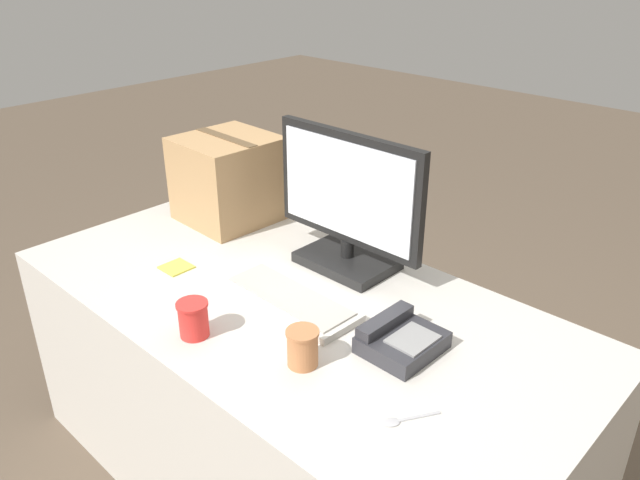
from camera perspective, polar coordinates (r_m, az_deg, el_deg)
The scene contains 10 objects.
ground_plane at distance 2.35m, azimuth -2.23°, elevation -20.66°, with size 12.00×12.00×0.00m, color brown.
office_desk at distance 2.10m, azimuth -2.41°, elevation -13.82°, with size 1.80×0.90×0.73m.
monitor at distance 1.97m, azimuth 2.57°, elevation 2.95°, with size 0.56×0.22×0.45m.
keyboard at distance 1.85m, azimuth -2.78°, elevation -5.42°, with size 0.45×0.18×0.03m.
desk_phone at distance 1.67m, azimuth 7.36°, elevation -9.01°, with size 0.18×0.20×0.08m.
paper_cup_left at distance 1.73m, azimuth -11.50°, elevation -7.09°, with size 0.09×0.09×0.10m.
paper_cup_right at distance 1.59m, azimuth -1.60°, elevation -9.80°, with size 0.09×0.09×0.10m.
spoon at distance 1.47m, azimuth 7.45°, elevation -16.03°, with size 0.09×0.13×0.00m.
cardboard_box at distance 2.37m, azimuth -8.37°, elevation 5.57°, with size 0.34×0.34×0.32m.
sticky_note_pad at distance 2.10m, azimuth -13.00°, elevation -2.44°, with size 0.09×0.09×0.01m.
Camera 1 is at (1.17, -1.11, 1.72)m, focal length 35.00 mm.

